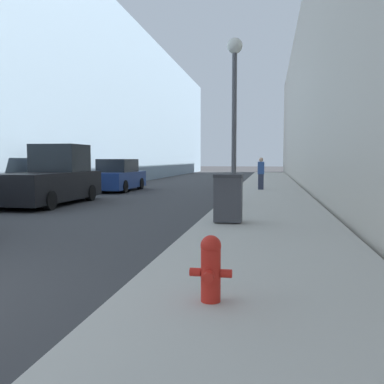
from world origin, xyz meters
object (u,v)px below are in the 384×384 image
Objects in this scene: trash_bin at (228,198)px; lamppost at (234,97)px; pickup_truck at (52,180)px; parked_sedan_near at (118,176)px; fire_hydrant at (211,267)px; pedestrian_on_sidewalk at (261,173)px.

trash_bin is 4.99m from lamppost.
pickup_truck is 1.16× the size of parked_sedan_near.
trash_bin is at bearing 93.60° from fire_hydrant.
lamppost is 10.46m from parked_sedan_near.
parked_sedan_near reaches higher than fire_hydrant.
parked_sedan_near reaches higher than trash_bin.
pickup_truck reaches higher than trash_bin.
pedestrian_on_sidewalk is at bearing 84.41° from lamppost.
fire_hydrant is 17.38m from pedestrian_on_sidewalk.
parked_sedan_near is 7.50m from pedestrian_on_sidewalk.
pickup_truck is at bearing -91.17° from parked_sedan_near.
parked_sedan_near is at bearing 121.29° from trash_bin.
pickup_truck is (-7.45, 10.40, 0.38)m from fire_hydrant.
lamppost reaches higher than parked_sedan_near.
fire_hydrant is 18.69m from parked_sedan_near.
lamppost is 8.13m from pedestrian_on_sidewalk.
parked_sedan_near is 2.82× the size of pedestrian_on_sidewalk.
fire_hydrant is 10.29m from lamppost.
pickup_truck is at bearing 174.71° from lamppost.
pickup_truck is 6.80m from parked_sedan_near.
pedestrian_on_sidewalk is (7.49, 0.18, 0.19)m from parked_sedan_near.
pickup_truck is at bearing 146.79° from trash_bin.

